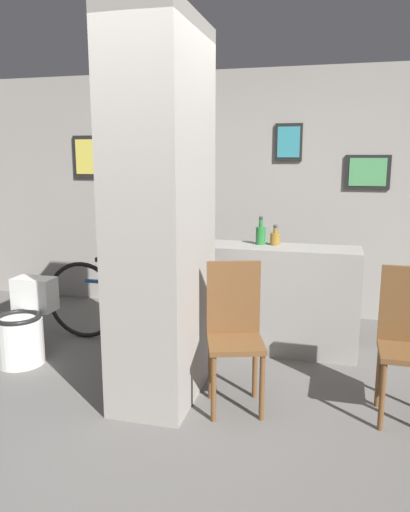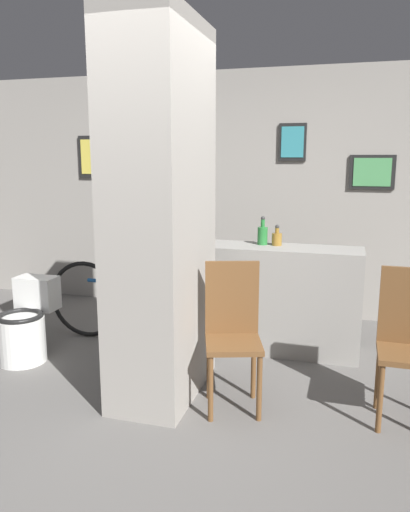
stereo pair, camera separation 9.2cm
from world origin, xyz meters
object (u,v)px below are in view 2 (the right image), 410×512
Objects in this scene: toilet at (25,326)px; chair_near_pillar at (233,329)px; chair_by_doorway at (408,340)px; bottle_tall at (263,234)px; bicycle at (132,302)px.

toilet is 0.67× the size of chair_near_pillar.
chair_by_doorway reaches higher than toilet.
chair_by_doorway is 3.95× the size of bottle_tall.
bicycle is at bearing -167.68° from bottle_tall.
bottle_tall is at bearing 72.74° from chair_near_pillar.
chair_near_pillar is 0.59× the size of bicycle.
chair_by_doorway is at bearing -42.55° from bottle_tall.
toilet is at bearing -154.74° from bottle_tall.
bottle_tall is (-0.00, 1.17, 0.48)m from chair_near_pillar.
chair_near_pillar is at bearing -8.70° from toilet.
toilet is 3.01m from chair_by_doorway.
bottle_tall reaches higher than chair_by_doorway.
chair_near_pillar is 1.26m from bottle_tall.
bottle_tall is at bearing 25.26° from toilet.
toilet is 2.66× the size of bottle_tall.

